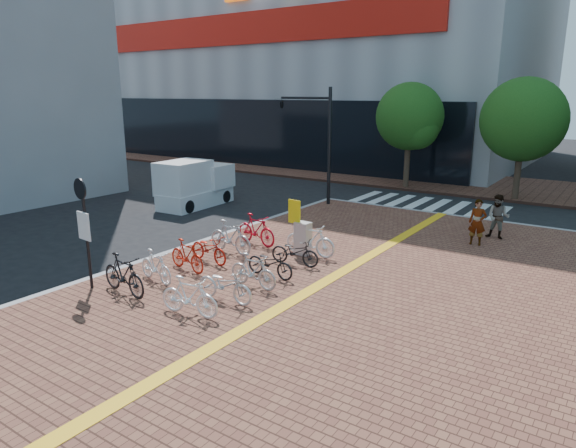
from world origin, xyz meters
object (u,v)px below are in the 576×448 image
Objects in this scene: bike_4 at (230,237)px; bike_8 at (253,271)px; bike_9 at (270,263)px; utility_box at (303,238)px; pedestrian_b at (498,217)px; bike_10 at (295,252)px; traffic_light_pole at (307,123)px; bike_5 at (256,230)px; bike_2 at (187,256)px; box_truck at (194,185)px; bike_7 at (225,285)px; bike_0 at (124,275)px; yellow_sign at (294,216)px; bike_11 at (310,240)px; notice_sign at (84,220)px; pedestrian_a at (477,222)px; bike_3 at (209,249)px; bike_6 at (189,297)px; bike_1 at (156,266)px.

bike_8 is (2.63, -2.08, -0.08)m from bike_4.
bike_8 reaches higher than bike_9.
pedestrian_b is at bearing 49.34° from utility_box.
traffic_light_pole is at bearing 23.27° from bike_10.
utility_box is at bearing -54.83° from bike_4.
utility_box is (2.03, -0.03, 0.00)m from bike_5.
bike_5 reaches higher than bike_2.
bike_10 is at bearing -28.18° from box_truck.
bike_7 is at bearing -83.75° from utility_box.
box_truck is (-8.97, 3.95, 0.37)m from utility_box.
bike_4 is 1.32m from bike_5.
pedestrian_b is at bearing -25.33° from bike_0.
bike_4 is at bearing -145.10° from yellow_sign.
yellow_sign is (1.73, 3.39, 0.81)m from bike_2.
bike_11 is 0.45× the size of box_truck.
utility_box is 7.00m from notice_sign.
bike_7 is 1.05× the size of pedestrian_a.
notice_sign is (-8.24, -11.84, 1.15)m from pedestrian_b.
pedestrian_a is (6.64, 6.96, 0.39)m from bike_3.
bike_4 is at bearing 10.62° from bike_2.
box_truck reaches higher than bike_6.
bike_11 is (2.35, 3.42, 0.07)m from bike_2.
notice_sign is at bearing 136.14° from bike_9.
bike_3 is at bearing 5.81° from bike_0.
notice_sign is (-2.93, -6.00, 0.69)m from yellow_sign.
bike_8 is 11.98m from box_truck.
bike_6 is at bearing 178.12° from bike_8.
pedestrian_a is at bearing -26.28° from bike_8.
bike_0 reaches higher than bike_5.
bike_0 is 5.32m from bike_10.
bike_6 is 11.12m from pedestrian_a.
notice_sign is at bearing -118.32° from utility_box.
pedestrian_a is at bearing -18.33° from traffic_light_pole.
bike_9 is at bearing -63.00° from traffic_light_pole.
bike_6 is at bearing -146.65° from bike_4.
bike_4 is 8.88m from pedestrian_a.
bike_1 is 0.97× the size of bike_2.
bike_7 is 1.21m from bike_8.
box_truck is at bearing 56.53° from bike_4.
pedestrian_b is 0.90× the size of yellow_sign.
yellow_sign is 0.33× the size of traffic_light_pole.
bike_1 is at bearing 6.51° from bike_0.
bike_7 is 4.57m from bike_11.
notice_sign reaches higher than utility_box.
bike_2 is 0.87× the size of bike_11.
traffic_light_pole is at bearing 40.79° from box_truck.
pedestrian_b reaches higher than bike_11.
bike_10 is 7.00m from pedestrian_a.
bike_10 is (-0.11, 3.51, -0.02)m from bike_7.
bike_2 is 0.29× the size of traffic_light_pole.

